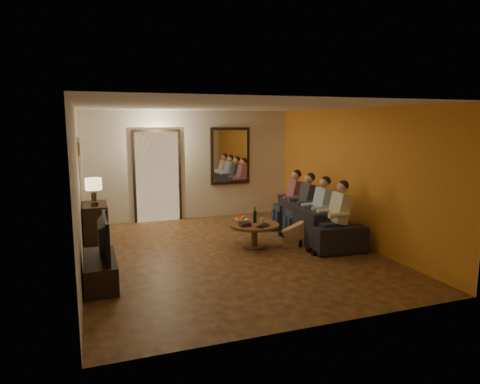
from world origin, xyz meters
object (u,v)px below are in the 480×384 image
object	(u,v)px
tv_stand	(100,271)
bowl	(241,220)
dresser	(96,224)
dog	(295,232)
person_d	(292,202)
person_b	(320,212)
sofa	(316,221)
person_c	(305,207)
table_lamp	(94,192)
wine_bottle	(255,215)
tv	(98,238)
person_a	(336,219)
laptop	(265,226)
coffee_table	(254,236)

from	to	relation	value
tv_stand	bowl	distance (m)	2.88
dresser	dog	distance (m)	3.86
person_d	dog	world-z (taller)	person_d
dresser	person_b	bearing A→B (deg)	-19.52
sofa	person_c	distance (m)	0.40
table_lamp	tv_stand	bearing A→B (deg)	-90.00
person_b	tv_stand	bearing A→B (deg)	-168.50
wine_bottle	bowl	bearing A→B (deg)	152.45
table_lamp	wine_bottle	distance (m)	3.04
tv	person_b	world-z (taller)	person_b
person_d	wine_bottle	world-z (taller)	person_d
person_b	wine_bottle	bearing A→B (deg)	169.38
tv_stand	tv	world-z (taller)	tv
person_a	bowl	xyz separation A→B (m)	(-1.49, 0.96, -0.12)
person_a	laptop	world-z (taller)	person_a
tv_stand	laptop	size ratio (longest dim) A/B	3.63
table_lamp	coffee_table	distance (m)	3.11
dresser	coffee_table	xyz separation A→B (m)	(2.79, -1.32, -0.16)
person_c	person_d	world-z (taller)	same
tv_stand	person_c	size ratio (longest dim) A/B	1.00
person_a	person_d	bearing A→B (deg)	90.00
dresser	sofa	bearing A→B (deg)	-15.36
person_a	dog	world-z (taller)	person_a
dog	bowl	distance (m)	1.04
tv	person_d	xyz separation A→B (m)	(4.10, 2.03, -0.10)
bowl	wine_bottle	distance (m)	0.29
table_lamp	tv_stand	size ratio (longest dim) A/B	0.45
person_a	person_c	world-z (taller)	same
tv	person_c	xyz separation A→B (m)	(4.10, 1.43, -0.10)
coffee_table	bowl	size ratio (longest dim) A/B	3.57
dog	bowl	world-z (taller)	dog
dresser	laptop	distance (m)	3.30
person_a	dog	xyz separation A→B (m)	(-0.56, 0.53, -0.32)
table_lamp	tv_stand	world-z (taller)	table_lamp
dresser	coffee_table	world-z (taller)	dresser
table_lamp	laptop	distance (m)	3.26
person_a	person_c	bearing A→B (deg)	90.00
dog	coffee_table	size ratio (longest dim) A/B	0.60
tv	laptop	size ratio (longest dim) A/B	3.19
dresser	person_d	distance (m)	4.11
person_a	dog	distance (m)	0.83
dresser	person_c	xyz separation A→B (m)	(4.10, -0.85, 0.21)
laptop	table_lamp	bearing A→B (deg)	115.41
bowl	tv_stand	bearing A→B (deg)	-155.52
dresser	person_c	distance (m)	4.19
person_b	dog	distance (m)	0.65
bowl	wine_bottle	bearing A→B (deg)	-27.55
wine_bottle	coffee_table	bearing A→B (deg)	-116.57
person_b	wine_bottle	size ratio (longest dim) A/B	3.87
tv	dog	bearing A→B (deg)	-77.85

